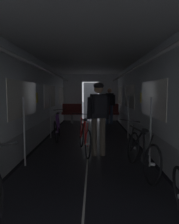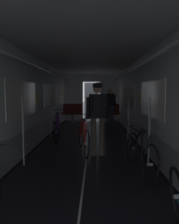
{
  "view_description": "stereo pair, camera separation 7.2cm",
  "coord_description": "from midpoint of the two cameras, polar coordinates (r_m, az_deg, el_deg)",
  "views": [
    {
      "loc": [
        0.11,
        -2.01,
        1.5
      ],
      "look_at": [
        0.0,
        5.24,
        0.81
      ],
      "focal_mm": 33.27,
      "sensor_mm": 36.0,
      "label": 1
    },
    {
      "loc": [
        0.19,
        -2.01,
        1.5
      ],
      "look_at": [
        0.0,
        5.24,
        0.81
      ],
      "focal_mm": 33.27,
      "sensor_mm": 36.0,
      "label": 2
    }
  ],
  "objects": [
    {
      "name": "train_car_shell",
      "position": [
        5.61,
        -0.06,
        7.47
      ],
      "size": [
        3.14,
        12.34,
        2.57
      ],
      "color": "black",
      "rests_on": "ground"
    },
    {
      "name": "bench_seat_far_left",
      "position": [
        10.18,
        -4.47,
        0.16
      ],
      "size": [
        0.98,
        0.51,
        0.95
      ],
      "color": "gray",
      "rests_on": "ground"
    },
    {
      "name": "bicycle_red_in_aisle",
      "position": [
        5.19,
        -1.27,
        -6.97
      ],
      "size": [
        0.56,
        1.67,
        0.95
      ],
      "color": "black",
      "rests_on": "ground"
    },
    {
      "name": "bench_seat_far_right",
      "position": [
        10.15,
        5.68,
        0.13
      ],
      "size": [
        0.98,
        0.51,
        0.95
      ],
      "color": "gray",
      "rests_on": "ground"
    },
    {
      "name": "person_standing_near_bench",
      "position": [
        9.75,
        5.88,
        2.32
      ],
      "size": [
        0.53,
        0.23,
        1.69
      ],
      "color": "#384C75",
      "rests_on": "ground"
    },
    {
      "name": "bicycle_purple",
      "position": [
        6.69,
        -8.58,
        -4.24
      ],
      "size": [
        0.44,
        1.69,
        0.95
      ],
      "color": "black",
      "rests_on": "ground"
    },
    {
      "name": "bicycle_black",
      "position": [
        4.05,
        14.07,
        -10.78
      ],
      "size": [
        0.52,
        1.69,
        0.96
      ],
      "color": "black",
      "rests_on": "ground"
    },
    {
      "name": "person_cyclist_aisle",
      "position": [
        4.83,
        2.69,
        0.35
      ],
      "size": [
        0.55,
        0.43,
        1.73
      ],
      "color": "brown",
      "rests_on": "ground"
    }
  ]
}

